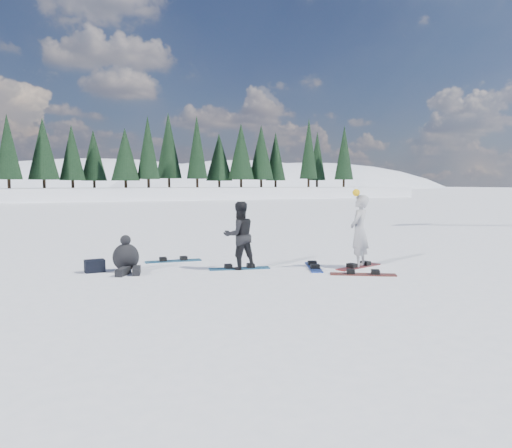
{
  "coord_description": "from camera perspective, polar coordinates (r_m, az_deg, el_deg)",
  "views": [
    {
      "loc": [
        -8.1,
        -11.23,
        2.12
      ],
      "look_at": [
        -2.95,
        0.05,
        1.1
      ],
      "focal_mm": 35.0,
      "sensor_mm": 36.0,
      "label": 1
    }
  ],
  "objects": [
    {
      "name": "ground",
      "position": [
        14.01,
        11.17,
        -4.09
      ],
      "size": [
        420.0,
        420.0,
        0.0
      ],
      "primitive_type": "plane",
      "color": "white",
      "rests_on": "ground"
    },
    {
      "name": "snowboard_woman",
      "position": [
        12.86,
        11.65,
        -4.81
      ],
      "size": [
        1.52,
        0.71,
        0.03
      ],
      "primitive_type": "cube",
      "rotation": [
        0.0,
        0.0,
        0.3
      ],
      "color": "maroon",
      "rests_on": "ground"
    },
    {
      "name": "snowboarder_man",
      "position": [
        12.25,
        -1.92,
        -1.32
      ],
      "size": [
        0.83,
        0.65,
        1.67
      ],
      "primitive_type": "imported",
      "rotation": [
        0.0,
        0.0,
        3.16
      ],
      "color": "black",
      "rests_on": "ground"
    },
    {
      "name": "gear_bag",
      "position": [
        12.52,
        -17.96,
        -4.58
      ],
      "size": [
        0.47,
        0.33,
        0.3
      ],
      "primitive_type": "cube",
      "rotation": [
        0.0,
        0.0,
        0.06
      ],
      "color": "black",
      "rests_on": "ground"
    },
    {
      "name": "seated_rider",
      "position": [
        12.33,
        -14.6,
        -3.75
      ],
      "size": [
        0.78,
        1.14,
        0.88
      ],
      "rotation": [
        0.0,
        0.0,
        -0.39
      ],
      "color": "black",
      "rests_on": "ground"
    },
    {
      "name": "snowboarder_woman",
      "position": [
        12.74,
        11.72,
        -0.78
      ],
      "size": [
        0.8,
        0.74,
        1.98
      ],
      "rotation": [
        0.0,
        0.0,
        3.75
      ],
      "color": "#B0B0B6",
      "rests_on": "ground"
    },
    {
      "name": "snowboard_loose_a",
      "position": [
        12.64,
        6.6,
        -4.92
      ],
      "size": [
        0.87,
        1.48,
        0.03
      ],
      "primitive_type": "cube",
      "rotation": [
        0.0,
        0.0,
        1.15
      ],
      "color": "#1B3896",
      "rests_on": "ground"
    },
    {
      "name": "snowboard_loose_b",
      "position": [
        11.83,
        12.12,
        -5.66
      ],
      "size": [
        1.43,
        1.02,
        0.03
      ],
      "primitive_type": "cube",
      "rotation": [
        0.0,
        0.0,
        -0.55
      ],
      "color": "maroon",
      "rests_on": "ground"
    },
    {
      "name": "snowboard_man",
      "position": [
        12.37,
        -1.91,
        -5.1
      ],
      "size": [
        1.52,
        0.62,
        0.03
      ],
      "primitive_type": "cube",
      "rotation": [
        0.0,
        0.0,
        -0.23
      ],
      "color": "#1C6B9E",
      "rests_on": "ground"
    },
    {
      "name": "snowboard_loose_c",
      "position": [
        13.72,
        -9.42,
        -4.19
      ],
      "size": [
        1.52,
        0.42,
        0.03
      ],
      "primitive_type": "cube",
      "rotation": [
        0.0,
        0.0,
        -0.1
      ],
      "color": "#1A6593",
      "rests_on": "ground"
    },
    {
      "name": "alpine_backdrop",
      "position": [
        201.07,
        -25.48,
        -0.36
      ],
      "size": [
        412.5,
        227.0,
        53.2
      ],
      "color": "white",
      "rests_on": "ground"
    }
  ]
}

